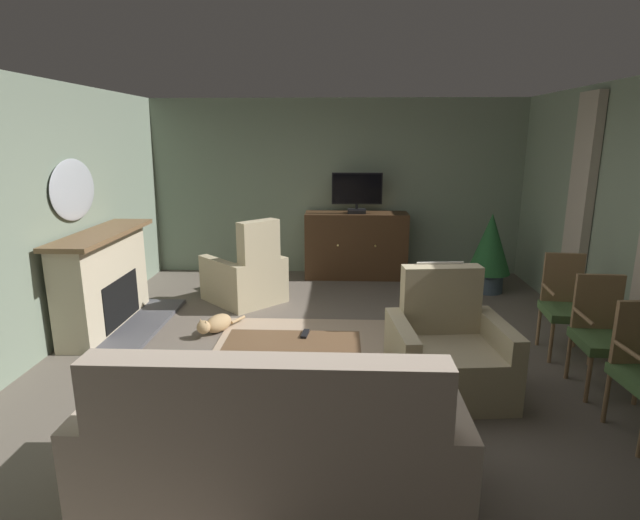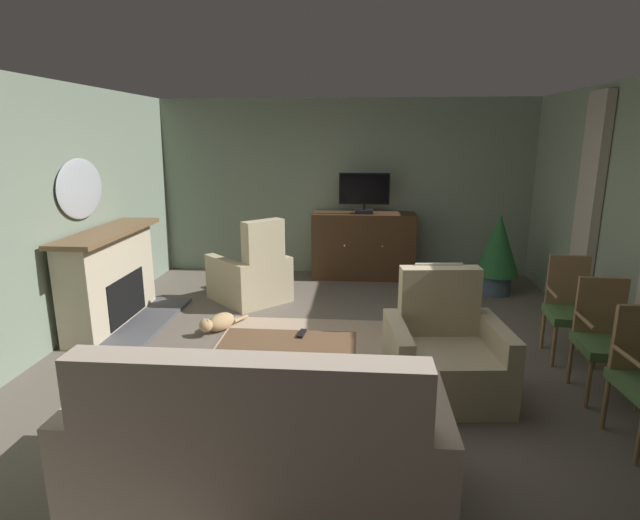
{
  "view_description": "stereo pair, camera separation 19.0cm",
  "coord_description": "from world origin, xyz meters",
  "px_view_note": "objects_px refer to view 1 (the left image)",
  "views": [
    {
      "loc": [
        0.07,
        -4.57,
        2.14
      ],
      "look_at": [
        -0.13,
        0.19,
        0.95
      ],
      "focal_mm": 28.18,
      "sensor_mm": 36.0,
      "label": 1
    },
    {
      "loc": [
        0.26,
        -4.56,
        2.14
      ],
      "look_at": [
        -0.13,
        0.19,
        0.95
      ],
      "focal_mm": 28.18,
      "sensor_mm": 36.0,
      "label": 2
    }
  ],
  "objects_px": {
    "armchair_by_fireplace": "(246,277)",
    "coffee_table": "(293,348)",
    "cat": "(216,324)",
    "tv_cabinet": "(356,247)",
    "wall_mirror_oval": "(73,190)",
    "sofa_floral": "(276,450)",
    "tv_remote": "(305,334)",
    "side_chair_far_end": "(603,332)",
    "television": "(357,192)",
    "side_chair_tucked_against_wall": "(565,303)",
    "potted_plant_on_hearth_side": "(490,249)",
    "fireplace": "(106,283)",
    "armchair_beside_cabinet": "(447,354)"
  },
  "relations": [
    {
      "from": "coffee_table",
      "to": "cat",
      "type": "height_order",
      "value": "coffee_table"
    },
    {
      "from": "sofa_floral",
      "to": "armchair_beside_cabinet",
      "type": "distance_m",
      "value": 1.9
    },
    {
      "from": "potted_plant_on_hearth_side",
      "to": "television",
      "type": "bearing_deg",
      "value": 161.43
    },
    {
      "from": "potted_plant_on_hearth_side",
      "to": "coffee_table",
      "type": "bearing_deg",
      "value": -129.54
    },
    {
      "from": "tv_cabinet",
      "to": "sofa_floral",
      "type": "height_order",
      "value": "sofa_floral"
    },
    {
      "from": "armchair_beside_cabinet",
      "to": "potted_plant_on_hearth_side",
      "type": "distance_m",
      "value": 3.12
    },
    {
      "from": "wall_mirror_oval",
      "to": "television",
      "type": "bearing_deg",
      "value": 34.52
    },
    {
      "from": "wall_mirror_oval",
      "to": "side_chair_tucked_against_wall",
      "type": "xyz_separation_m",
      "value": [
        5.13,
        -0.49,
        -1.05
      ]
    },
    {
      "from": "wall_mirror_oval",
      "to": "tv_remote",
      "type": "relative_size",
      "value": 5.44
    },
    {
      "from": "fireplace",
      "to": "wall_mirror_oval",
      "type": "bearing_deg",
      "value": -180.0
    },
    {
      "from": "tv_cabinet",
      "to": "coffee_table",
      "type": "relative_size",
      "value": 1.37
    },
    {
      "from": "tv_remote",
      "to": "cat",
      "type": "xyz_separation_m",
      "value": [
        -1.08,
        1.17,
        -0.38
      ]
    },
    {
      "from": "sofa_floral",
      "to": "side_chair_far_end",
      "type": "distance_m",
      "value": 3.02
    },
    {
      "from": "tv_remote",
      "to": "armchair_by_fireplace",
      "type": "xyz_separation_m",
      "value": [
        -0.93,
        2.27,
        -0.15
      ]
    },
    {
      "from": "fireplace",
      "to": "wall_mirror_oval",
      "type": "height_order",
      "value": "wall_mirror_oval"
    },
    {
      "from": "wall_mirror_oval",
      "to": "cat",
      "type": "distance_m",
      "value": 2.11
    },
    {
      "from": "wall_mirror_oval",
      "to": "sofa_floral",
      "type": "distance_m",
      "value": 3.92
    },
    {
      "from": "tv_cabinet",
      "to": "cat",
      "type": "xyz_separation_m",
      "value": [
        -1.61,
        -2.34,
        -0.38
      ]
    },
    {
      "from": "armchair_by_fireplace",
      "to": "potted_plant_on_hearth_side",
      "type": "height_order",
      "value": "armchair_by_fireplace"
    },
    {
      "from": "armchair_by_fireplace",
      "to": "side_chair_tucked_against_wall",
      "type": "distance_m",
      "value": 3.77
    },
    {
      "from": "tv_remote",
      "to": "armchair_by_fireplace",
      "type": "height_order",
      "value": "armchair_by_fireplace"
    },
    {
      "from": "tv_remote",
      "to": "armchair_by_fireplace",
      "type": "bearing_deg",
      "value": 28.98
    },
    {
      "from": "coffee_table",
      "to": "potted_plant_on_hearth_side",
      "type": "bearing_deg",
      "value": 50.46
    },
    {
      "from": "wall_mirror_oval",
      "to": "cat",
      "type": "relative_size",
      "value": 1.54
    },
    {
      "from": "armchair_by_fireplace",
      "to": "armchair_beside_cabinet",
      "type": "distance_m",
      "value": 3.15
    },
    {
      "from": "television",
      "to": "side_chair_far_end",
      "type": "relative_size",
      "value": 0.76
    },
    {
      "from": "tv_cabinet",
      "to": "coffee_table",
      "type": "distance_m",
      "value": 3.71
    },
    {
      "from": "armchair_by_fireplace",
      "to": "coffee_table",
      "type": "bearing_deg",
      "value": -70.85
    },
    {
      "from": "television",
      "to": "side_chair_far_end",
      "type": "distance_m",
      "value": 4.01
    },
    {
      "from": "wall_mirror_oval",
      "to": "television",
      "type": "xyz_separation_m",
      "value": [
        3.13,
        2.15,
        -0.24
      ]
    },
    {
      "from": "television",
      "to": "sofa_floral",
      "type": "distance_m",
      "value": 5.03
    },
    {
      "from": "wall_mirror_oval",
      "to": "sofa_floral",
      "type": "bearing_deg",
      "value": -47.42
    },
    {
      "from": "side_chair_far_end",
      "to": "cat",
      "type": "bearing_deg",
      "value": 163.15
    },
    {
      "from": "tv_cabinet",
      "to": "armchair_beside_cabinet",
      "type": "height_order",
      "value": "armchair_beside_cabinet"
    },
    {
      "from": "armchair_by_fireplace",
      "to": "armchair_beside_cabinet",
      "type": "relative_size",
      "value": 1.14
    },
    {
      "from": "cat",
      "to": "sofa_floral",
      "type": "bearing_deg",
      "value": -68.92
    },
    {
      "from": "tv_remote",
      "to": "armchair_beside_cabinet",
      "type": "xyz_separation_m",
      "value": [
        1.21,
        -0.04,
        -0.15
      ]
    },
    {
      "from": "cat",
      "to": "armchair_beside_cabinet",
      "type": "bearing_deg",
      "value": -27.9
    },
    {
      "from": "tv_cabinet",
      "to": "television",
      "type": "distance_m",
      "value": 0.85
    },
    {
      "from": "armchair_beside_cabinet",
      "to": "coffee_table",
      "type": "bearing_deg",
      "value": -175.49
    },
    {
      "from": "coffee_table",
      "to": "armchair_by_fireplace",
      "type": "height_order",
      "value": "armchair_by_fireplace"
    },
    {
      "from": "wall_mirror_oval",
      "to": "tv_cabinet",
      "type": "distance_m",
      "value": 3.98
    },
    {
      "from": "coffee_table",
      "to": "side_chair_tucked_against_wall",
      "type": "height_order",
      "value": "side_chair_tucked_against_wall"
    },
    {
      "from": "cat",
      "to": "tv_cabinet",
      "type": "bearing_deg",
      "value": 55.4
    },
    {
      "from": "tv_cabinet",
      "to": "potted_plant_on_hearth_side",
      "type": "bearing_deg",
      "value": -20.04
    },
    {
      "from": "coffee_table",
      "to": "armchair_beside_cabinet",
      "type": "height_order",
      "value": "armchair_beside_cabinet"
    },
    {
      "from": "tv_cabinet",
      "to": "armchair_beside_cabinet",
      "type": "relative_size",
      "value": 1.46
    },
    {
      "from": "cat",
      "to": "coffee_table",
      "type": "bearing_deg",
      "value": -53.21
    },
    {
      "from": "tv_remote",
      "to": "sofa_floral",
      "type": "relative_size",
      "value": 0.08
    },
    {
      "from": "television",
      "to": "side_chair_tucked_against_wall",
      "type": "bearing_deg",
      "value": -52.81
    }
  ]
}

